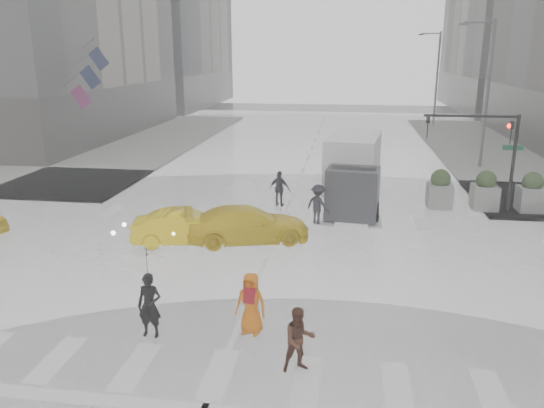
% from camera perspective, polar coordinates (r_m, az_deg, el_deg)
% --- Properties ---
extents(ground, '(120.00, 120.00, 0.00)m').
position_cam_1_polar(ground, '(17.99, -1.15, -7.18)').
color(ground, black).
rests_on(ground, ground).
extents(sidewalk_nw, '(35.00, 35.00, 0.15)m').
position_cam_1_polar(sidewalk_nw, '(41.07, -24.78, 4.71)').
color(sidewalk_nw, slate).
rests_on(sidewalk_nw, ground).
extents(road_markings, '(18.00, 48.00, 0.01)m').
position_cam_1_polar(road_markings, '(17.99, -1.15, -7.16)').
color(road_markings, silver).
rests_on(road_markings, ground).
extents(traffic_signal_pole, '(4.45, 0.42, 4.50)m').
position_cam_1_polar(traffic_signal_pole, '(25.42, 22.57, 6.04)').
color(traffic_signal_pole, black).
rests_on(traffic_signal_pole, ground).
extents(street_lamp_near, '(2.15, 0.22, 9.00)m').
position_cam_1_polar(street_lamp_near, '(35.33, 22.00, 11.42)').
color(street_lamp_near, '#59595B').
rests_on(street_lamp_near, ground).
extents(street_lamp_far, '(2.15, 0.22, 9.00)m').
position_cam_1_polar(street_lamp_far, '(54.97, 17.20, 13.09)').
color(street_lamp_far, '#59595B').
rests_on(street_lamp_far, ground).
extents(planter_west, '(1.10, 1.10, 1.80)m').
position_cam_1_polar(planter_west, '(25.62, 17.59, 1.47)').
color(planter_west, slate).
rests_on(planter_west, ground).
extents(planter_mid, '(1.10, 1.10, 1.80)m').
position_cam_1_polar(planter_mid, '(26.03, 21.93, 1.28)').
color(planter_mid, slate).
rests_on(planter_mid, ground).
extents(planter_east, '(1.10, 1.10, 1.80)m').
position_cam_1_polar(planter_east, '(26.59, 26.12, 1.08)').
color(planter_east, slate).
rests_on(planter_east, ground).
extents(flag_cluster, '(2.87, 3.06, 4.69)m').
position_cam_1_polar(flag_cluster, '(39.13, -19.36, 13.03)').
color(flag_cluster, '#59595B').
rests_on(flag_cluster, ground).
extents(pedestrian_black, '(0.97, 0.98, 2.43)m').
position_cam_1_polar(pedestrian_black, '(13.81, -13.23, -7.84)').
color(pedestrian_black, black).
rests_on(pedestrian_black, ground).
extents(pedestrian_brown, '(0.93, 0.84, 1.57)m').
position_cam_1_polar(pedestrian_brown, '(12.47, 2.94, -14.37)').
color(pedestrian_brown, '#402217').
rests_on(pedestrian_brown, ground).
extents(pedestrian_orange, '(0.89, 0.65, 1.67)m').
position_cam_1_polar(pedestrian_orange, '(13.93, -2.28, -10.62)').
color(pedestrian_orange, '#C05A0D').
rests_on(pedestrian_orange, ground).
extents(pedestrian_far_a, '(1.11, 0.83, 1.69)m').
position_cam_1_polar(pedestrian_far_a, '(25.18, 0.83, 1.66)').
color(pedestrian_far_a, black).
rests_on(pedestrian_far_a, ground).
extents(pedestrian_far_b, '(1.27, 1.13, 1.73)m').
position_cam_1_polar(pedestrian_far_b, '(22.58, 4.96, -0.04)').
color(pedestrian_far_b, black).
rests_on(pedestrian_far_b, ground).
extents(taxi_mid, '(4.17, 2.11, 1.31)m').
position_cam_1_polar(taxi_mid, '(20.46, -9.29, -2.52)').
color(taxi_mid, yellow).
rests_on(taxi_mid, ground).
extents(taxi_rear, '(4.60, 3.11, 1.38)m').
position_cam_1_polar(taxi_rear, '(20.47, -2.65, -2.20)').
color(taxi_rear, yellow).
rests_on(taxi_rear, ground).
extents(box_truck, '(2.30, 6.12, 3.25)m').
position_cam_1_polar(box_truck, '(25.31, 8.70, 3.63)').
color(box_truck, silver).
rests_on(box_truck, ground).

